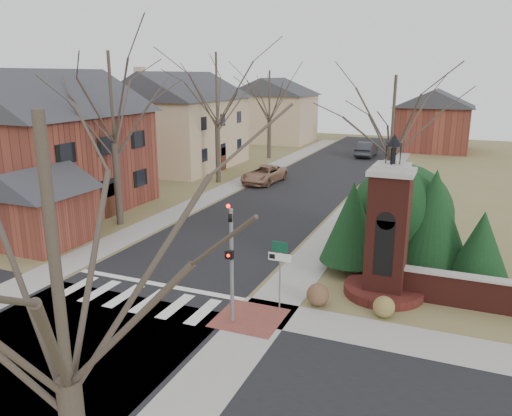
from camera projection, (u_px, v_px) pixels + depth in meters
The scene contains 30 objects.
ground at pixel (124, 307), 19.09m from camera, with size 120.00×120.00×0.00m, color olive.
main_street at pixel (299, 189), 38.73m from camera, with size 8.00×70.00×0.01m, color black.
cross_street at pixel (68, 345), 16.41m from camera, with size 120.00×8.00×0.01m, color black.
crosswalk_zone at pixel (137, 298), 19.80m from camera, with size 8.00×2.20×0.02m, color silver.
stop_bar at pixel (158, 284), 21.14m from camera, with size 8.00×0.35×0.02m, color silver.
sidewalk_right_main at pixel (366, 195), 36.80m from camera, with size 2.00×60.00×0.02m, color gray.
sidewalk_left at pixel (238, 184), 40.64m from camera, with size 2.00×60.00×0.02m, color gray.
curb_apron at pixel (250, 318), 18.21m from camera, with size 2.40×2.40×0.02m, color brown.
traffic_signal_pole at pixel (231, 254), 17.35m from camera, with size 0.28×0.41×4.50m.
sign_post at pixel (280, 262), 18.30m from camera, with size 0.90×0.07×2.75m.
brick_gate_monument at pixel (387, 244), 19.67m from camera, with size 3.20×3.20×6.47m.
brick_garden_wall at pixel (508, 297), 18.40m from camera, with size 7.50×0.50×1.30m.
house_brick_left at pixel (47, 139), 31.61m from camera, with size 9.80×11.80×9.42m.
house_stucco_left at pixel (180, 119), 46.98m from camera, with size 9.80×12.80×9.28m.
garage_left at pixel (39, 203), 25.66m from camera, with size 4.80×4.80×4.29m.
house_distant_left at pixel (273, 109), 65.26m from camera, with size 10.80×8.80×8.53m.
house_distant_right at pixel (433, 118), 58.03m from camera, with size 8.80×8.80×7.30m.
evergreen_near at pixel (352, 222), 22.09m from camera, with size 2.80×2.80×4.10m.
evergreen_mid at pixel (433, 216), 21.86m from camera, with size 3.40×3.40×4.70m.
evergreen_far at pixel (482, 244), 20.41m from camera, with size 2.40×2.40×3.30m.
evergreen_mass at pixel (401, 210), 23.63m from camera, with size 4.80×4.80×4.80m, color black.
bare_tree_0 at pixel (111, 92), 27.71m from camera, with size 8.05×8.05×11.15m.
bare_tree_1 at pixel (216, 82), 39.23m from camera, with size 8.40×8.40×11.64m.
bare_tree_2 at pixel (270, 90), 51.27m from camera, with size 7.35×7.35×10.19m.
bare_tree_3 at pixel (394, 109), 28.87m from camera, with size 7.00×7.00×9.70m.
bare_tree_4 at pixel (52, 237), 7.20m from camera, with size 6.65×6.65×9.21m.
pickup_truck at pixel (264, 174), 40.82m from camera, with size 2.31×5.01×1.39m, color #9F7257.
distant_car at pixel (366, 149), 53.82m from camera, with size 1.69×4.83×1.59m, color #2C2F33.
dry_shrub_left at pixel (318, 295), 19.15m from camera, with size 0.87×0.87×0.87m, color brown.
dry_shrub_right at pixel (384, 307), 18.23m from camera, with size 0.80×0.80×0.80m, color olive.
Camera 1 is at (11.34, -14.20, 8.62)m, focal length 35.00 mm.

